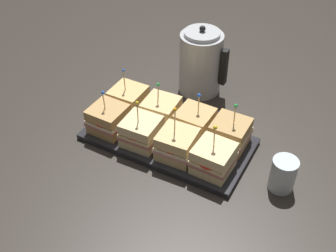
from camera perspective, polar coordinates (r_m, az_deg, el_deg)
name	(u,v)px	position (r m, az deg, el deg)	size (l,w,h in m)	color
ground_plane	(168,141)	(1.25, 0.00, -2.07)	(6.00, 6.00, 0.00)	#2D2823
serving_platter	(168,139)	(1.25, 0.00, -1.77)	(0.49, 0.25, 0.02)	#232328
sandwich_front_far_left	(108,119)	(1.26, -8.09, 0.96)	(0.11, 0.11, 0.14)	tan
sandwich_front_center_left	(141,132)	(1.20, -3.63, -0.78)	(0.11, 0.11, 0.15)	beige
sandwich_front_center_right	(177,144)	(1.16, 1.25, -2.52)	(0.11, 0.11, 0.16)	#DBB77A
sandwich_front_far_right	(213,158)	(1.13, 6.17, -4.39)	(0.11, 0.11, 0.15)	beige
sandwich_back_far_left	(128,100)	(1.32, -5.38, 3.54)	(0.10, 0.10, 0.15)	tan
sandwich_back_center_left	(161,111)	(1.28, -0.94, 2.07)	(0.11, 0.11, 0.14)	#DBB77A
sandwich_back_center_right	(195,122)	(1.24, 3.63, 0.53)	(0.11, 0.11, 0.14)	tan
sandwich_back_far_right	(230,134)	(1.21, 8.39, -1.02)	(0.10, 0.10, 0.15)	tan
kettle_steel	(201,62)	(1.41, 4.47, 8.61)	(0.16, 0.14, 0.24)	#B7BABF
drinking_glass	(283,174)	(1.13, 15.31, -6.33)	(0.07, 0.07, 0.09)	silver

